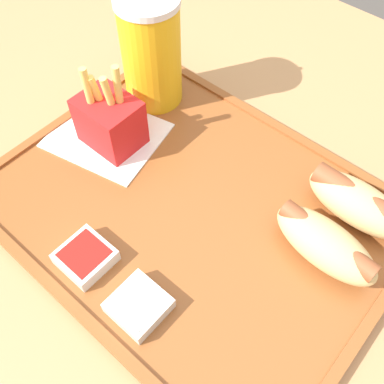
% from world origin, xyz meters
% --- Properties ---
extents(ground_plane, '(8.00, 8.00, 0.00)m').
position_xyz_m(ground_plane, '(0.00, 0.00, 0.00)').
color(ground_plane, '#4C4742').
extents(dining_table, '(1.48, 1.07, 0.72)m').
position_xyz_m(dining_table, '(0.00, 0.00, 0.36)').
color(dining_table, '#B27F51').
rests_on(dining_table, ground_plane).
extents(food_tray, '(0.46, 0.36, 0.01)m').
position_xyz_m(food_tray, '(0.02, 0.03, 0.73)').
color(food_tray, brown).
rests_on(food_tray, dining_table).
extents(paper_napkin, '(0.16, 0.15, 0.00)m').
position_xyz_m(paper_napkin, '(-0.14, 0.04, 0.74)').
color(paper_napkin, white).
rests_on(paper_napkin, food_tray).
extents(soda_cup, '(0.08, 0.08, 0.19)m').
position_xyz_m(soda_cup, '(-0.14, 0.14, 0.81)').
color(soda_cup, gold).
rests_on(soda_cup, food_tray).
extents(hot_dog_far, '(0.12, 0.05, 0.05)m').
position_xyz_m(hot_dog_far, '(0.17, 0.14, 0.76)').
color(hot_dog_far, '#DBB270').
rests_on(hot_dog_far, food_tray).
extents(hot_dog_near, '(0.13, 0.06, 0.05)m').
position_xyz_m(hot_dog_near, '(0.17, 0.07, 0.76)').
color(hot_dog_near, '#DBB270').
rests_on(hot_dog_near, food_tray).
extents(fries_carton, '(0.07, 0.06, 0.12)m').
position_xyz_m(fries_carton, '(-0.13, 0.04, 0.77)').
color(fries_carton, red).
rests_on(fries_carton, food_tray).
extents(sauce_cup_mayo, '(0.05, 0.05, 0.02)m').
position_xyz_m(sauce_cup_mayo, '(0.06, -0.10, 0.74)').
color(sauce_cup_mayo, silver).
rests_on(sauce_cup_mayo, food_tray).
extents(sauce_cup_ketchup, '(0.05, 0.05, 0.02)m').
position_xyz_m(sauce_cup_ketchup, '(-0.02, -0.10, 0.74)').
color(sauce_cup_ketchup, silver).
rests_on(sauce_cup_ketchup, food_tray).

